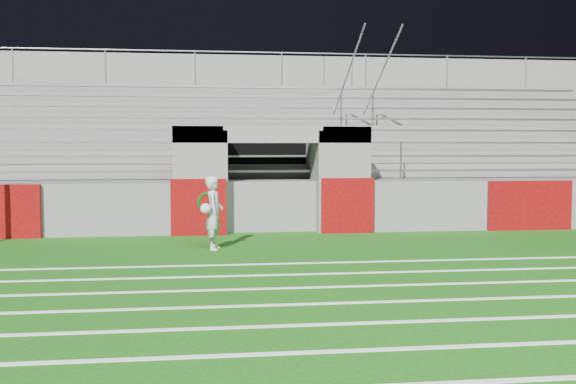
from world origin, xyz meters
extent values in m
plane|color=#134D0C|center=(0.00, 0.00, 0.00)|extent=(90.00, 90.00, 0.00)
cube|color=white|center=(0.00, -6.00, 0.01)|extent=(28.00, 0.09, 0.01)
cube|color=white|center=(0.00, -5.00, 0.01)|extent=(28.00, 0.09, 0.01)
cube|color=white|center=(0.00, -4.00, 0.01)|extent=(28.00, 0.09, 0.01)
cube|color=white|center=(0.00, -3.00, 0.01)|extent=(28.00, 0.09, 0.01)
cube|color=white|center=(0.00, -2.00, 0.01)|extent=(28.00, 0.09, 0.01)
cube|color=white|center=(0.00, -1.00, 0.01)|extent=(28.00, 0.09, 0.01)
cube|color=#625F5D|center=(7.70, 3.17, 0.62)|extent=(10.60, 0.35, 1.25)
cube|color=#625F5D|center=(-1.80, 3.50, 1.30)|extent=(1.20, 1.00, 2.60)
cube|color=#625F5D|center=(1.80, 3.50, 1.30)|extent=(1.20, 1.00, 2.60)
cube|color=black|center=(0.00, 5.20, 1.25)|extent=(2.60, 0.20, 2.50)
cube|color=#625F5D|center=(-1.15, 4.10, 1.25)|extent=(0.10, 2.20, 2.50)
cube|color=#625F5D|center=(1.15, 4.10, 1.25)|extent=(0.10, 2.20, 2.50)
cube|color=#625F5D|center=(0.00, 3.50, 2.40)|extent=(4.80, 1.00, 0.40)
cube|color=#625F5D|center=(0.00, 7.35, 1.15)|extent=(26.00, 8.00, 0.20)
cube|color=#625F5D|center=(0.00, 7.35, 0.53)|extent=(26.00, 8.00, 1.05)
cube|color=#5A0708|center=(-1.80, 2.94, 0.68)|extent=(1.30, 0.15, 1.35)
cube|color=#5A0708|center=(1.80, 2.94, 0.68)|extent=(1.30, 0.15, 1.35)
cube|color=#5A0708|center=(6.50, 2.94, 0.62)|extent=(2.20, 0.15, 1.25)
cube|color=gray|center=(0.00, 4.43, 1.47)|extent=(23.00, 0.28, 0.06)
cube|color=#625F5D|center=(0.00, 5.28, 1.44)|extent=(24.00, 0.75, 0.38)
cube|color=gray|center=(0.00, 5.18, 1.85)|extent=(23.00, 0.28, 0.06)
cube|color=#625F5D|center=(0.00, 6.03, 1.63)|extent=(24.00, 0.75, 0.76)
cube|color=gray|center=(0.00, 5.93, 2.23)|extent=(23.00, 0.28, 0.06)
cube|color=#625F5D|center=(0.00, 6.78, 1.82)|extent=(24.00, 0.75, 1.14)
cube|color=gray|center=(0.00, 6.68, 2.61)|extent=(23.00, 0.28, 0.06)
cube|color=#625F5D|center=(0.00, 7.53, 2.01)|extent=(24.00, 0.75, 1.52)
cube|color=gray|center=(0.00, 7.43, 2.99)|extent=(23.00, 0.28, 0.06)
cube|color=#625F5D|center=(0.00, 8.28, 2.20)|extent=(24.00, 0.75, 1.90)
cube|color=gray|center=(0.00, 8.18, 3.37)|extent=(23.00, 0.28, 0.06)
cube|color=#625F5D|center=(0.00, 9.03, 2.39)|extent=(24.00, 0.75, 2.28)
cube|color=gray|center=(0.00, 8.93, 3.75)|extent=(23.00, 0.28, 0.06)
cube|color=#625F5D|center=(0.00, 9.78, 2.58)|extent=(24.00, 0.75, 2.66)
cube|color=gray|center=(0.00, 9.68, 4.13)|extent=(23.00, 0.28, 0.06)
cube|color=#625F5D|center=(0.00, 10.45, 2.65)|extent=(26.00, 0.60, 5.29)
cylinder|color=#A5A8AD|center=(2.50, 4.15, 1.75)|extent=(0.05, 0.05, 1.00)
cylinder|color=#A5A8AD|center=(2.50, 7.15, 3.27)|extent=(0.05, 0.05, 1.00)
cylinder|color=#A5A8AD|center=(2.50, 10.15, 4.79)|extent=(0.05, 0.05, 1.00)
cylinder|color=#A5A8AD|center=(2.50, 7.15, 3.77)|extent=(0.05, 6.02, 3.08)
cylinder|color=#A5A8AD|center=(3.50, 4.15, 1.75)|extent=(0.05, 0.05, 1.00)
cylinder|color=#A5A8AD|center=(3.50, 7.15, 3.27)|extent=(0.05, 0.05, 1.00)
cylinder|color=#A5A8AD|center=(3.50, 10.15, 4.79)|extent=(0.05, 0.05, 1.00)
cylinder|color=#A5A8AD|center=(3.50, 7.15, 3.77)|extent=(0.05, 6.02, 3.08)
cylinder|color=#A5A8AD|center=(-8.00, 10.15, 4.84)|extent=(0.05, 0.05, 1.10)
cylinder|color=#A5A8AD|center=(-5.00, 10.15, 4.84)|extent=(0.05, 0.05, 1.10)
cylinder|color=#A5A8AD|center=(-2.00, 10.15, 4.84)|extent=(0.05, 0.05, 1.10)
cylinder|color=#A5A8AD|center=(1.00, 10.15, 4.84)|extent=(0.05, 0.05, 1.10)
cylinder|color=#A5A8AD|center=(4.00, 10.15, 4.84)|extent=(0.05, 0.05, 1.10)
cylinder|color=#A5A8AD|center=(7.00, 10.15, 4.84)|extent=(0.05, 0.05, 1.10)
cylinder|color=#A5A8AD|center=(10.00, 10.15, 4.84)|extent=(0.05, 0.05, 1.10)
cylinder|color=#A5A8AD|center=(0.00, 10.15, 5.39)|extent=(24.00, 0.05, 0.05)
imported|color=#B8BDC3|center=(-1.45, 0.82, 0.75)|extent=(0.42, 0.58, 1.51)
sphere|color=white|center=(-1.62, 0.62, 0.86)|extent=(0.21, 0.21, 0.21)
torus|color=#0D3F0C|center=(-1.59, 2.95, 0.81)|extent=(0.51, 0.09, 0.51)
torus|color=#0B3B0D|center=(-1.59, 2.90, 0.80)|extent=(0.51, 0.10, 0.51)
camera|label=1|loc=(-1.53, -12.33, 2.10)|focal=40.00mm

